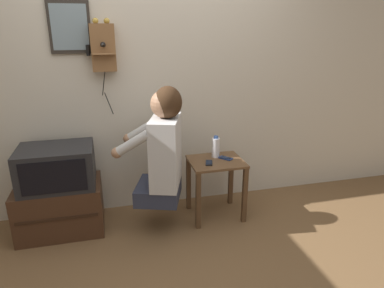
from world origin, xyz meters
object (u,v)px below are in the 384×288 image
(cell_phone_held, at_px, (209,163))
(cell_phone_spare, at_px, (226,158))
(person, at_px, (163,148))
(television, at_px, (57,167))
(water_bottle, at_px, (216,147))
(wall_phone_antique, at_px, (103,47))
(framed_picture, at_px, (70,27))

(cell_phone_held, height_order, cell_phone_spare, same)
(person, bearing_deg, television, 96.94)
(television, bearing_deg, water_bottle, 0.80)
(wall_phone_antique, xyz_separation_m, water_bottle, (0.94, -0.22, -0.89))
(person, xyz_separation_m, water_bottle, (0.52, 0.19, -0.11))
(framed_picture, bearing_deg, television, -124.93)
(television, distance_m, wall_phone_antique, 1.07)
(wall_phone_antique, bearing_deg, water_bottle, -13.42)
(water_bottle, bearing_deg, person, -159.60)
(wall_phone_antique, bearing_deg, cell_phone_spare, -16.26)
(wall_phone_antique, relative_size, water_bottle, 3.95)
(person, distance_m, television, 0.90)
(wall_phone_antique, xyz_separation_m, cell_phone_held, (0.83, -0.37, -0.98))
(person, bearing_deg, wall_phone_antique, 63.10)
(cell_phone_spare, bearing_deg, cell_phone_held, 161.72)
(cell_phone_held, bearing_deg, person, -156.15)
(person, distance_m, water_bottle, 0.57)
(television, distance_m, water_bottle, 1.39)
(wall_phone_antique, bearing_deg, cell_phone_held, -23.82)
(wall_phone_antique, height_order, cell_phone_held, wall_phone_antique)
(water_bottle, bearing_deg, framed_picture, 167.33)
(person, xyz_separation_m, framed_picture, (-0.67, 0.46, 0.95))
(framed_picture, bearing_deg, cell_phone_spare, -15.01)
(water_bottle, bearing_deg, cell_phone_held, -126.58)
(cell_phone_spare, bearing_deg, person, 151.81)
(person, relative_size, wall_phone_antique, 1.22)
(person, distance_m, cell_phone_spare, 0.64)
(wall_phone_antique, relative_size, cell_phone_held, 5.90)
(wall_phone_antique, distance_m, cell_phone_spare, 1.44)
(television, bearing_deg, framed_picture, 55.07)
(framed_picture, bearing_deg, cell_phone_held, -20.78)
(wall_phone_antique, relative_size, framed_picture, 1.92)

